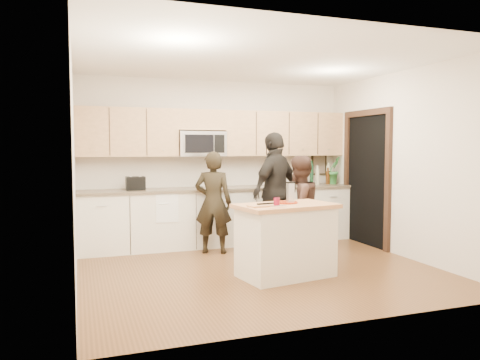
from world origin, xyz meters
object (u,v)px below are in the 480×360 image
object	(u,v)px
toaster	(136,183)
woman_left	(213,202)
island	(286,240)
woman_center	(299,208)
woman_right	(275,192)

from	to	relation	value
toaster	woman_left	bearing A→B (deg)	-26.53
toaster	woman_left	size ratio (longest dim) A/B	0.18
island	woman_center	xyz separation A→B (m)	(0.55, 0.76, 0.28)
woman_left	toaster	bearing A→B (deg)	-1.42
woman_center	woman_right	bearing A→B (deg)	-104.66
toaster	woman_right	distance (m)	2.15
island	woman_right	size ratio (longest dim) A/B	0.71
island	woman_left	distance (m)	1.64
woman_center	woman_right	distance (m)	0.66
island	toaster	world-z (taller)	toaster
woman_left	woman_center	xyz separation A→B (m)	(1.03, -0.78, -0.03)
woman_right	woman_center	bearing A→B (deg)	64.98
island	toaster	distance (m)	2.67
toaster	woman_center	xyz separation A→B (m)	(2.12, -1.32, -0.30)
island	woman_center	world-z (taller)	woman_center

